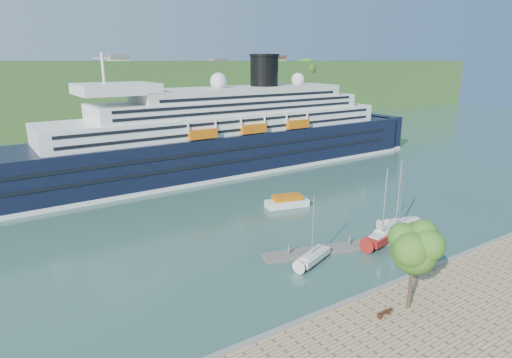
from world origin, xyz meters
name	(u,v)px	position (x,y,z in m)	size (l,w,h in m)	color
ground	(403,287)	(0.00, 0.00, 0.00)	(400.00, 400.00, 0.00)	#30564C
far_hillside	(90,94)	(0.00, 145.00, 12.00)	(400.00, 50.00, 24.00)	#316026
quay_coping	(405,278)	(0.00, -0.20, 1.15)	(220.00, 0.50, 0.30)	slate
cruise_ship	(219,114)	(7.75, 56.63, 12.88)	(114.72, 16.71, 25.76)	black
park_bench	(384,312)	(-7.61, -3.76, 1.49)	(1.52, 0.62, 0.97)	#4B2215
promenade_tree	(413,262)	(-4.21, -3.90, 5.82)	(5.82, 5.82, 9.64)	#295A17
floating_pontoon	(335,248)	(0.27, 11.23, 0.22)	(19.76, 2.42, 0.44)	#67625B
sailboat_white_near	(314,232)	(-4.57, 9.90, 4.15)	(6.43, 1.79, 8.31)	silver
sailboat_red	(386,208)	(7.32, 9.12, 5.12)	(7.93, 2.20, 10.25)	maroon
sailboat_white_far	(400,201)	(11.17, 9.92, 5.29)	(8.19, 2.27, 10.57)	silver
tender_launch	(287,201)	(5.49, 28.64, 1.04)	(7.50, 2.56, 2.07)	#C4600B
sailboat_extra	(404,201)	(13.88, 11.37, 4.38)	(6.78, 1.88, 8.75)	silver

